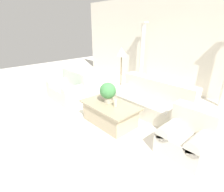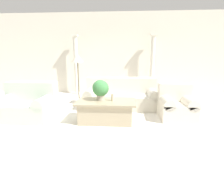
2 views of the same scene
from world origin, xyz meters
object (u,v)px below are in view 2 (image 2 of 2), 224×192
(loveseat, at_px, (28,104))
(potted_plant, at_px, (101,89))
(floor_lamp, at_px, (78,61))
(sofa_long, at_px, (121,96))
(armchair, at_px, (176,104))
(coffee_table, at_px, (106,111))

(loveseat, bearing_deg, potted_plant, -2.14)
(floor_lamp, bearing_deg, loveseat, -127.76)
(loveseat, bearing_deg, floor_lamp, 52.24)
(sofa_long, distance_m, potted_plant, 1.32)
(potted_plant, bearing_deg, loveseat, 177.86)
(loveseat, height_order, armchair, loveseat)
(coffee_table, distance_m, potted_plant, 0.53)
(coffee_table, bearing_deg, floor_lamp, 125.92)
(sofa_long, distance_m, loveseat, 2.55)
(sofa_long, height_order, floor_lamp, floor_lamp)
(coffee_table, xyz_separation_m, armchair, (1.72, 0.37, 0.09))
(loveseat, relative_size, floor_lamp, 0.81)
(potted_plant, distance_m, armchair, 1.92)
(floor_lamp, bearing_deg, coffee_table, -54.08)
(sofa_long, xyz_separation_m, armchair, (1.39, -0.86, 0.00))
(loveseat, bearing_deg, coffee_table, -3.72)
(loveseat, distance_m, armchair, 3.70)
(loveseat, relative_size, armchair, 1.52)
(sofa_long, xyz_separation_m, coffee_table, (-0.33, -1.22, -0.09))
(sofa_long, height_order, armchair, sofa_long)
(sofa_long, distance_m, armchair, 1.63)
(sofa_long, height_order, loveseat, same)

